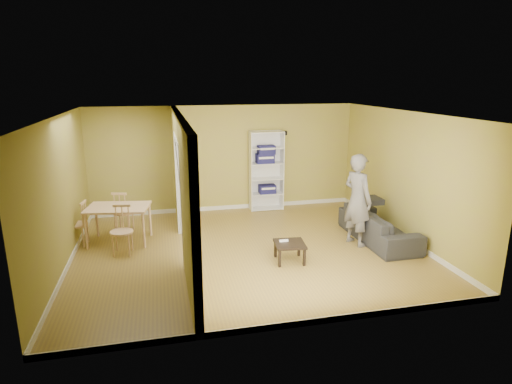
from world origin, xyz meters
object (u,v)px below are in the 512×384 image
sofa (379,221)px  person (358,192)px  chair_left (77,223)px  chair_near (122,231)px  chair_far (123,211)px  bookshelf (266,170)px  dining_table (118,210)px  coffee_table (290,246)px

sofa → person: bearing=97.9°
chair_left → chair_near: 1.11m
chair_left → chair_far: chair_far is taller
sofa → chair_left: chair_left is taller
chair_left → chair_far: bearing=135.2°
bookshelf → chair_far: (-3.39, -0.99, -0.53)m
chair_left → chair_near: chair_near is taller
person → dining_table: person is taller
person → chair_near: (-4.50, 0.51, -0.61)m
sofa → bookshelf: bearing=31.9°
sofa → person: 0.87m
coffee_table → chair_far: chair_far is taller
sofa → person: (-0.54, -0.08, 0.67)m
dining_table → chair_far: chair_far is taller
coffee_table → sofa: bearing=16.3°
dining_table → chair_left: 0.83m
chair_far → sofa: bearing=178.4°
bookshelf → chair_left: 4.55m
chair_left → chair_far: size_ratio=0.98×
dining_table → chair_left: bearing=178.5°
bookshelf → chair_left: (-4.23, -1.59, -0.54)m
dining_table → chair_near: chair_near is taller
chair_near → person: bearing=1.4°
person → chair_left: size_ratio=2.38×
coffee_table → chair_left: (-3.86, 1.69, 0.15)m
dining_table → chair_far: size_ratio=1.30×
bookshelf → dining_table: 3.81m
person → chair_left: person is taller
person → bookshelf: 2.99m
person → sofa: bearing=-101.3°
person → dining_table: 4.76m
coffee_table → chair_far: bearing=142.9°
person → dining_table: (-4.60, 1.15, -0.40)m
coffee_table → chair_near: chair_near is taller
person → chair_far: 4.92m
coffee_table → dining_table: dining_table is taller
chair_near → dining_table: bearing=106.3°
sofa → chair_left: size_ratio=2.35×
coffee_table → chair_left: chair_left is taller
dining_table → chair_far: 0.65m
chair_near → chair_far: bearing=100.1°
dining_table → chair_near: (0.10, -0.64, -0.21)m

